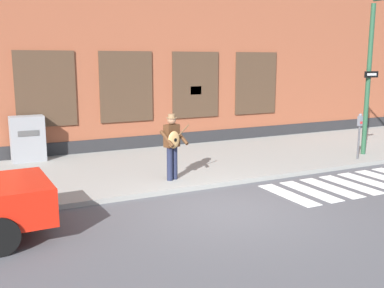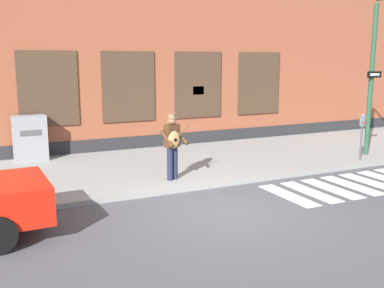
% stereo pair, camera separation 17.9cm
% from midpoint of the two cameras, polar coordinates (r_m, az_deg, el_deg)
% --- Properties ---
extents(ground_plane, '(160.00, 160.00, 0.00)m').
position_cam_midpoint_polar(ground_plane, '(9.78, 4.07, -8.33)').
color(ground_plane, '#4C4C51').
extents(sidewalk, '(28.00, 5.21, 0.12)m').
position_cam_midpoint_polar(sidewalk, '(13.41, -5.02, -2.84)').
color(sidewalk, gray).
rests_on(sidewalk, ground).
extents(building_backdrop, '(28.00, 4.06, 9.42)m').
position_cam_midpoint_polar(building_backdrop, '(17.48, -11.00, 15.47)').
color(building_backdrop, brown).
rests_on(building_backdrop, ground).
extents(crosswalk, '(5.78, 1.90, 0.01)m').
position_cam_midpoint_polar(crosswalk, '(12.78, 21.22, -4.46)').
color(crosswalk, silver).
rests_on(crosswalk, ground).
extents(busker, '(0.78, 0.65, 1.71)m').
position_cam_midpoint_polar(busker, '(11.44, -2.96, 0.14)').
color(busker, '#1E233D').
rests_on(busker, sidewalk).
extents(parking_meter, '(0.13, 0.11, 1.44)m').
position_cam_midpoint_polar(parking_meter, '(14.79, 20.17, 1.78)').
color(parking_meter, '#47474C').
rests_on(parking_meter, sidewalk).
extents(utility_box, '(0.99, 0.56, 1.39)m').
position_cam_midpoint_polar(utility_box, '(14.57, -20.47, 0.64)').
color(utility_box, gray).
rests_on(utility_box, sidewalk).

